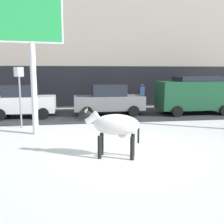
{
  "coord_description": "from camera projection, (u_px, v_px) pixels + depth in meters",
  "views": [
    {
      "loc": [
        -1.68,
        -7.98,
        2.6
      ],
      "look_at": [
        -0.17,
        1.66,
        1.1
      ],
      "focal_mm": 41.97,
      "sensor_mm": 36.0,
      "label": 1
    }
  ],
  "objects": [
    {
      "name": "car_grey_sedan",
      "position": [
        109.0,
        100.0,
        15.94
      ],
      "size": [
        4.21,
        2.0,
        1.84
      ],
      "color": "slate",
      "rests_on": "ground"
    },
    {
      "name": "billboard",
      "position": [
        31.0,
        28.0,
        10.4
      ],
      "size": [
        2.52,
        0.54,
        5.56
      ],
      "color": "silver",
      "rests_on": "ground"
    },
    {
      "name": "pedestrian_near_billboard",
      "position": [
        142.0,
        95.0,
        19.33
      ],
      "size": [
        0.36,
        0.24,
        1.73
      ],
      "color": "#282833",
      "rests_on": "ground"
    },
    {
      "name": "cow_holstein",
      "position": [
        115.0,
        125.0,
        7.93
      ],
      "size": [
        1.93,
        0.97,
        1.54
      ],
      "color": "silver",
      "rests_on": "ground"
    },
    {
      "name": "road_strip",
      "position": [
        99.0,
        114.0,
        16.08
      ],
      "size": [
        60.0,
        5.6,
        0.01
      ],
      "primitive_type": "cube",
      "color": "#333338",
      "rests_on": "ground"
    },
    {
      "name": "ground_plane",
      "position": [
        125.0,
        153.0,
        8.44
      ],
      "size": [
        120.0,
        120.0,
        0.0
      ],
      "primitive_type": "plane",
      "color": "white"
    },
    {
      "name": "car_white_hatchback",
      "position": [
        23.0,
        101.0,
        14.97
      ],
      "size": [
        3.51,
        1.93,
        1.86
      ],
      "color": "white",
      "rests_on": "ground"
    },
    {
      "name": "car_darkgreen_van",
      "position": [
        195.0,
        94.0,
        16.26
      ],
      "size": [
        4.61,
        2.14,
        2.32
      ],
      "color": "#194C2D",
      "rests_on": "ground"
    },
    {
      "name": "building_facade",
      "position": [
        91.0,
        23.0,
        20.88
      ],
      "size": [
        44.0,
        6.1,
        13.0
      ],
      "color": "#A39989",
      "rests_on": "ground"
    },
    {
      "name": "street_sign",
      "position": [
        20.0,
        92.0,
        12.09
      ],
      "size": [
        0.44,
        0.08,
        2.82
      ],
      "color": "gray",
      "rests_on": "ground"
    }
  ]
}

